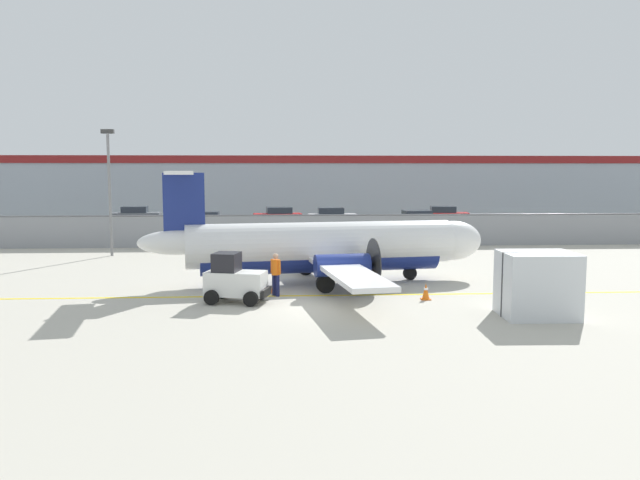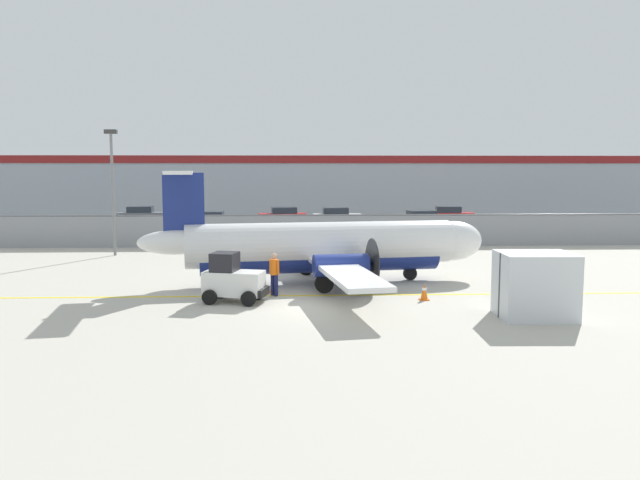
% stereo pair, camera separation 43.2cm
% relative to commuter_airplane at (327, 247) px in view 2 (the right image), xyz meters
% --- Properties ---
extents(ground_plane, '(140.00, 140.00, 0.01)m').
position_rel_commuter_airplane_xyz_m(ground_plane, '(-0.33, -2.79, -1.60)').
color(ground_plane, '#B7B2A3').
extents(perimeter_fence, '(98.00, 0.10, 2.10)m').
position_rel_commuter_airplane_xyz_m(perimeter_fence, '(-0.33, 13.21, -0.49)').
color(perimeter_fence, gray).
rests_on(perimeter_fence, ground).
extents(parking_lot_strip, '(98.00, 17.00, 0.12)m').
position_rel_commuter_airplane_xyz_m(parking_lot_strip, '(-0.33, 24.71, -1.54)').
color(parking_lot_strip, '#38383A').
rests_on(parking_lot_strip, ground).
extents(background_building, '(91.00, 8.10, 6.50)m').
position_rel_commuter_airplane_xyz_m(background_building, '(-0.33, 43.20, 1.66)').
color(background_building, '#A8B2BC').
rests_on(background_building, ground).
extents(commuter_airplane, '(15.31, 16.06, 4.92)m').
position_rel_commuter_airplane_xyz_m(commuter_airplane, '(0.00, 0.00, 0.00)').
color(commuter_airplane, white).
rests_on(commuter_airplane, ground).
extents(baggage_tug, '(2.52, 1.81, 1.88)m').
position_rel_commuter_airplane_xyz_m(baggage_tug, '(-3.76, -3.89, -0.75)').
color(baggage_tug, silver).
rests_on(baggage_tug, ground).
extents(ground_crew_worker, '(0.48, 0.48, 1.70)m').
position_rel_commuter_airplane_xyz_m(ground_crew_worker, '(-2.23, -2.77, -0.65)').
color(ground_crew_worker, '#191E4C').
rests_on(ground_crew_worker, ground).
extents(cargo_container, '(2.46, 2.08, 2.20)m').
position_rel_commuter_airplane_xyz_m(cargo_container, '(6.66, -6.76, -0.50)').
color(cargo_container, silver).
rests_on(cargo_container, ground).
extents(traffic_cone_near_left, '(0.36, 0.36, 0.64)m').
position_rel_commuter_airplane_xyz_m(traffic_cone_near_left, '(3.54, -3.79, -1.29)').
color(traffic_cone_near_left, orange).
rests_on(traffic_cone_near_left, ground).
extents(traffic_cone_near_right, '(0.36, 0.36, 0.64)m').
position_rel_commuter_airplane_xyz_m(traffic_cone_near_right, '(0.23, 0.81, -1.29)').
color(traffic_cone_near_right, orange).
rests_on(traffic_cone_near_right, ground).
extents(traffic_cone_far_left, '(0.36, 0.36, 0.64)m').
position_rel_commuter_airplane_xyz_m(traffic_cone_far_left, '(-2.30, -2.10, -1.29)').
color(traffic_cone_far_left, orange).
rests_on(traffic_cone_far_left, ground).
extents(parked_car_0, '(4.31, 2.23, 1.58)m').
position_rel_commuter_airplane_xyz_m(parked_car_0, '(-15.35, 30.10, -0.71)').
color(parked_car_0, slate).
rests_on(parked_car_0, parking_lot_strip).
extents(parked_car_1, '(4.21, 2.02, 1.58)m').
position_rel_commuter_airplane_xyz_m(parked_car_1, '(-8.11, 22.60, -0.71)').
color(parked_car_1, navy).
rests_on(parked_car_1, parking_lot_strip).
extents(parked_car_2, '(4.38, 2.40, 1.58)m').
position_rel_commuter_airplane_xyz_m(parked_car_2, '(-2.50, 28.29, -0.71)').
color(parked_car_2, red).
rests_on(parked_car_2, parking_lot_strip).
extents(parked_car_3, '(4.24, 2.08, 1.58)m').
position_rel_commuter_airplane_xyz_m(parked_car_3, '(2.27, 27.38, -0.71)').
color(parked_car_3, silver).
rests_on(parked_car_3, parking_lot_strip).
extents(parked_car_4, '(4.34, 2.30, 1.58)m').
position_rel_commuter_airplane_xyz_m(parked_car_4, '(9.00, 23.07, -0.71)').
color(parked_car_4, '#B28C19').
rests_on(parked_car_4, parking_lot_strip).
extents(parked_car_5, '(4.36, 2.37, 1.58)m').
position_rel_commuter_airplane_xyz_m(parked_car_5, '(12.61, 28.81, -0.71)').
color(parked_car_5, red).
rests_on(parked_car_5, parking_lot_strip).
extents(apron_light_pole, '(0.70, 0.30, 7.27)m').
position_rel_commuter_airplane_xyz_m(apron_light_pole, '(-11.93, 9.48, 2.70)').
color(apron_light_pole, slate).
rests_on(apron_light_pole, ground).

